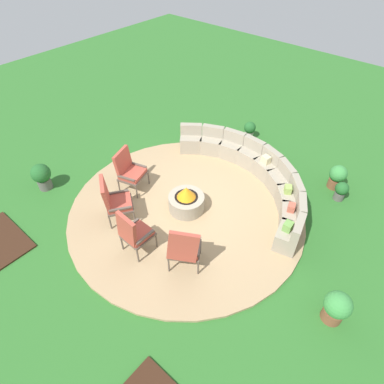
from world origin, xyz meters
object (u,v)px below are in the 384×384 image
at_px(potted_plant_1, 341,190).
at_px(curved_stone_bench, 253,173).
at_px(potted_plant_0, 337,307).
at_px(fire_pit, 186,201).
at_px(lounge_chair_front_right, 114,200).
at_px(lounge_chair_back_left, 133,233).
at_px(potted_plant_3, 42,176).
at_px(potted_plant_4, 337,176).
at_px(potted_plant_2, 250,129).
at_px(lounge_chair_back_right, 184,248).
at_px(lounge_chair_front_left, 129,170).

bearing_deg(potted_plant_1, curved_stone_bench, -154.84).
bearing_deg(potted_plant_0, curved_stone_bench, 145.01).
height_order(fire_pit, lounge_chair_front_right, lounge_chair_front_right).
xyz_separation_m(lounge_chair_back_left, potted_plant_3, (-3.28, -0.14, -0.24)).
xyz_separation_m(lounge_chair_front_right, potted_plant_4, (3.31, 4.35, -0.28)).
height_order(lounge_chair_back_left, potted_plant_1, lounge_chair_back_left).
relative_size(lounge_chair_back_left, potted_plant_1, 2.32).
distance_m(potted_plant_0, potted_plant_1, 3.25).
bearing_deg(lounge_chair_back_left, potted_plant_1, 59.74).
height_order(fire_pit, curved_stone_bench, curved_stone_bench).
distance_m(potted_plant_0, potted_plant_2, 5.79).
bearing_deg(curved_stone_bench, lounge_chair_back_left, -100.30).
xyz_separation_m(curved_stone_bench, potted_plant_3, (-3.90, -3.56, 0.03)).
height_order(lounge_chair_back_right, potted_plant_1, lounge_chair_back_right).
bearing_deg(potted_plant_2, potted_plant_3, -116.72).
bearing_deg(fire_pit, lounge_chair_back_left, -89.25).
xyz_separation_m(lounge_chair_back_left, lounge_chair_back_right, (1.00, 0.38, -0.00)).
height_order(fire_pit, lounge_chair_front_left, lounge_chair_front_left).
relative_size(potted_plant_3, potted_plant_4, 1.10).
bearing_deg(potted_plant_4, lounge_chair_back_right, -106.65).
distance_m(lounge_chair_front_right, potted_plant_1, 5.37).
height_order(lounge_chair_back_left, lounge_chair_back_right, lounge_chair_back_left).
relative_size(fire_pit, potted_plant_1, 1.66).
xyz_separation_m(lounge_chair_back_left, potted_plant_0, (3.68, 1.28, -0.25)).
height_order(lounge_chair_front_right, potted_plant_1, lounge_chair_front_right).
distance_m(fire_pit, potted_plant_3, 3.70).
bearing_deg(potted_plant_3, potted_plant_2, 63.28).
bearing_deg(potted_plant_0, potted_plant_4, 112.09).
bearing_deg(lounge_chair_front_right, curved_stone_bench, 96.46).
distance_m(lounge_chair_back_left, potted_plant_3, 3.29).
bearing_deg(fire_pit, curved_stone_bench, 70.57).
bearing_deg(curved_stone_bench, potted_plant_0, -34.99).
bearing_deg(curved_stone_bench, fire_pit, -109.43).
xyz_separation_m(potted_plant_0, potted_plant_2, (-4.29, 3.89, -0.09)).
relative_size(fire_pit, potted_plant_4, 1.29).
xyz_separation_m(potted_plant_3, potted_plant_4, (5.58, 4.83, -0.05)).
distance_m(lounge_chair_front_right, lounge_chair_back_left, 1.07).
height_order(lounge_chair_back_left, potted_plant_2, lounge_chair_back_left).
distance_m(curved_stone_bench, potted_plant_0, 3.73).
relative_size(lounge_chair_front_right, potted_plant_4, 1.79).
bearing_deg(potted_plant_1, potted_plant_4, 126.62).
distance_m(fire_pit, lounge_chair_front_left, 1.62).
bearing_deg(lounge_chair_back_right, curved_stone_bench, 62.73).
relative_size(curved_stone_bench, lounge_chair_back_right, 3.84).
height_order(curved_stone_bench, lounge_chair_front_left, lounge_chair_front_left).
bearing_deg(potted_plant_0, fire_pit, 175.05).
distance_m(fire_pit, lounge_chair_front_right, 1.63).
relative_size(lounge_chair_back_left, potted_plant_2, 2.18).
bearing_deg(potted_plant_4, lounge_chair_front_right, -127.29).
height_order(curved_stone_bench, potted_plant_3, curved_stone_bench).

